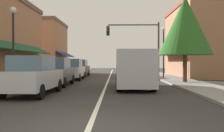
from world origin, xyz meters
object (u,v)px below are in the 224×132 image
Objects in this scene: street_lamp_left_near at (13,33)px; van_in_lane at (134,68)px; parked_car_second_left at (56,72)px; parked_car_third_left at (72,70)px; traffic_signal_mast_arm at (140,40)px; street_lamp_right_mid at (164,44)px; parked_car_far_left at (79,68)px; tree_right_near at (185,26)px; parked_car_nearest_left at (33,76)px.

van_in_lane is at bearing 1.18° from street_lamp_left_near.
parked_car_second_left is 5.06m from parked_car_third_left.
street_lamp_right_mid is at bearing -38.49° from traffic_signal_mast_arm.
van_in_lane is 1.12× the size of street_lamp_left_near.
parked_car_second_left is 0.88× the size of street_lamp_right_mid.
parked_car_third_left is 0.99× the size of parked_car_far_left.
van_in_lane is at bearing -17.78° from parked_car_second_left.
parked_car_far_left is 0.88× the size of street_lamp_right_mid.
parked_car_second_left is 10.22m from parked_car_far_left.
street_lamp_right_mid reaches higher than van_in_lane.
traffic_signal_mast_arm is 0.88× the size of tree_right_near.
parked_car_nearest_left is at bearing -144.79° from tree_right_near.
parked_car_nearest_left is 14.62m from parked_car_far_left.
traffic_signal_mast_arm is 7.11m from tree_right_near.
traffic_signal_mast_arm reaches higher than parked_car_nearest_left.
traffic_signal_mast_arm reaches higher than street_lamp_left_near.
street_lamp_left_near is 11.18m from tree_right_near.
parked_car_far_left is at bearing 91.99° from parked_car_nearest_left.
parked_car_far_left is at bearing 156.93° from street_lamp_right_mid.
street_lamp_left_near is at bearing -107.54° from parked_car_third_left.
traffic_signal_mast_arm is at bearing 141.51° from street_lamp_right_mid.
tree_right_near is (8.68, -8.56, 3.16)m from parked_car_far_left.
van_in_lane is at bearing -111.92° from street_lamp_right_mid.
street_lamp_left_near reaches higher than van_in_lane.
parked_car_third_left is 8.11m from van_in_lane.
tree_right_near reaches higher than parked_car_far_left.
van_in_lane is at bearing 32.52° from parked_car_nearest_left.
parked_car_third_left is at bearing -151.61° from traffic_signal_mast_arm.
street_lamp_right_mid is (8.09, 11.13, 2.28)m from parked_car_nearest_left.
parked_car_third_left is at bearing 91.26° from parked_car_nearest_left.
parked_car_second_left is 0.89× the size of street_lamp_left_near.
traffic_signal_mast_arm is 1.17× the size of street_lamp_left_near.
street_lamp_left_near is at bearing -129.17° from traffic_signal_mast_arm.
parked_car_third_left and parked_car_far_left have the same top height.
street_lamp_right_mid reaches higher than parked_car_nearest_left.
parked_car_third_left is 9.70m from tree_right_near.
street_lamp_right_mid is at bearing 11.64° from parked_car_third_left.
van_in_lane is at bearing -66.62° from parked_car_far_left.
parked_car_far_left is 0.90× the size of street_lamp_left_near.
parked_car_second_left is at bearing 162.08° from van_in_lane.
van_in_lane is at bearing -139.98° from tree_right_near.
parked_car_nearest_left is at bearing -149.29° from van_in_lane.
street_lamp_left_near is at bearing -98.36° from parked_car_far_left.
street_lamp_left_near is at bearing -162.52° from tree_right_near.
parked_car_third_left is at bearing -87.36° from parked_car_far_left.
street_lamp_left_near is at bearing -140.30° from street_lamp_right_mid.
street_lamp_left_near is 0.99× the size of street_lamp_right_mid.
traffic_signal_mast_arm is (6.16, 8.32, 2.82)m from parked_car_second_left.
parked_car_nearest_left is 0.80× the size of van_in_lane.
parked_car_nearest_left and parked_car_second_left have the same top height.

